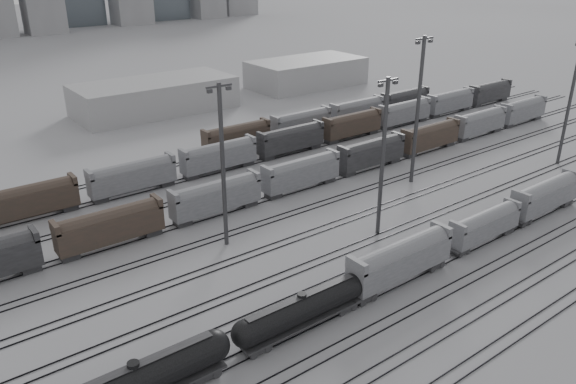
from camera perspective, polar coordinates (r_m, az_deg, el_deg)
ground at (r=72.95m, az=12.18°, el=-9.08°), size 900.00×900.00×0.00m
tracks at (r=83.53m, az=3.19°, el=-4.05°), size 220.00×71.50×0.16m
tank_car_a at (r=54.96m, az=-15.22°, el=-18.18°), size 19.39×3.23×4.79m
tank_car_b at (r=62.39m, az=1.40°, el=-11.84°), size 17.66×2.94×4.37m
hopper_car_a at (r=71.15m, az=11.36°, el=-6.61°), size 15.80×3.14×5.65m
hopper_car_b at (r=84.05m, az=19.37°, el=-3.08°), size 13.31×2.64×4.76m
hopper_car_c at (r=96.54m, az=24.70°, el=-0.22°), size 15.20×3.02×5.44m
light_mast_b at (r=75.62m, az=-6.65°, el=2.92°), size 3.70×0.59×23.15m
light_mast_c at (r=79.50m, az=9.62°, el=3.78°), size 3.70×0.59×23.15m
light_mast_d at (r=99.60m, az=13.06°, el=8.33°), size 4.12×0.66×25.75m
light_mast_e at (r=118.84m, az=26.74°, el=8.36°), size 3.83×0.61×23.96m
bg_string_near at (r=97.23m, az=1.33°, el=1.83°), size 151.00×3.00×5.60m
bg_string_mid at (r=114.90m, az=0.29°, el=5.27°), size 151.00×3.00×5.60m
bg_string_far at (r=131.46m, az=4.27°, el=7.55°), size 66.00×3.00×5.60m
warehouse_mid at (r=149.94m, az=-13.35°, el=9.45°), size 40.00×18.00×8.00m
warehouse_right at (r=175.55m, az=1.91°, el=12.03°), size 35.00×18.00×8.00m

